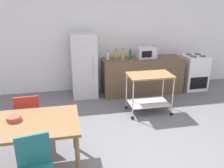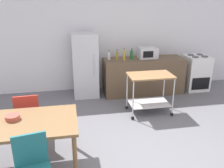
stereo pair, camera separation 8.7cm
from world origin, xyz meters
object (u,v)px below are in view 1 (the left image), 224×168
object	(u,v)px
refrigerator	(84,65)
bottle_soy_sauce	(116,55)
bottle_vinegar	(108,56)
bottle_sparkling_water	(130,55)
bottle_soda	(123,55)
dining_table	(23,128)
fruit_bowl	(14,118)
stove_oven	(194,72)
kitchen_cart	(149,87)
chair_red	(29,115)
microwave	(146,53)

from	to	relation	value
refrigerator	bottle_soy_sauce	world-z (taller)	refrigerator
bottle_vinegar	bottle_sparkling_water	size ratio (longest dim) A/B	0.86
bottle_vinegar	bottle_soda	distance (m)	0.38
bottle_vinegar	bottle_soda	xyz separation A→B (m)	(0.34, -0.16, 0.03)
dining_table	fruit_bowl	xyz separation A→B (m)	(-0.12, 0.10, 0.11)
stove_oven	bottle_soy_sauce	world-z (taller)	bottle_soy_sauce
kitchen_cart	bottle_sparkling_water	size ratio (longest dim) A/B	3.57
stove_oven	bottle_soy_sauce	size ratio (longest dim) A/B	3.87
bottle_soy_sauce	bottle_sparkling_water	world-z (taller)	bottle_sparkling_water
chair_red	microwave	world-z (taller)	microwave
stove_oven	bottle_soda	distance (m)	2.06
refrigerator	microwave	distance (m)	1.58
bottle_soy_sauce	bottle_sparkling_water	distance (m)	0.36
stove_oven	bottle_sparkling_water	bearing A→B (deg)	-179.93
dining_table	refrigerator	bearing A→B (deg)	67.82
dining_table	bottle_soda	xyz separation A→B (m)	(1.99, 2.44, 0.35)
bottle_soda	bottle_vinegar	bearing A→B (deg)	155.71
refrigerator	bottle_soy_sauce	distance (m)	0.82
dining_table	chair_red	bearing A→B (deg)	91.81
chair_red	bottle_vinegar	size ratio (longest dim) A/B	4.05
dining_table	refrigerator	distance (m)	2.84
bottle_soda	refrigerator	bearing A→B (deg)	168.60
bottle_vinegar	refrigerator	bearing A→B (deg)	176.94
bottle_vinegar	bottle_soy_sauce	size ratio (longest dim) A/B	0.93
bottle_soy_sauce	fruit_bowl	world-z (taller)	bottle_soy_sauce
bottle_vinegar	fruit_bowl	xyz separation A→B (m)	(-1.77, -2.49, -0.21)
refrigerator	chair_red	bearing A→B (deg)	-119.55
dining_table	stove_oven	distance (m)	4.72
chair_red	refrigerator	xyz separation A→B (m)	(1.09, 1.93, 0.26)
kitchen_cart	bottle_vinegar	size ratio (longest dim) A/B	4.14
chair_red	bottle_soda	xyz separation A→B (m)	(2.02, 1.74, 0.50)
stove_oven	chair_red	bearing A→B (deg)	-155.20
bottle_soda	bottle_sparkling_water	size ratio (longest dim) A/B	1.13
chair_red	refrigerator	bearing A→B (deg)	-122.73
dining_table	fruit_bowl	bearing A→B (deg)	140.04
chair_red	bottle_soy_sauce	size ratio (longest dim) A/B	3.75
refrigerator	bottle_soda	world-z (taller)	refrigerator
chair_red	bottle_sparkling_water	bearing A→B (deg)	-143.59
chair_red	stove_oven	xyz separation A→B (m)	(3.99, 1.84, -0.07)
microwave	fruit_bowl	size ratio (longest dim) A/B	2.37
bottle_soy_sauce	kitchen_cart	bearing A→B (deg)	-70.13
kitchen_cart	microwave	distance (m)	1.31
bottle_soy_sauce	bottle_vinegar	bearing A→B (deg)	-171.63
bottle_vinegar	bottle_soy_sauce	xyz separation A→B (m)	(0.21, 0.03, 0.00)
bottle_soda	bottle_sparkling_water	bearing A→B (deg)	25.92
fruit_bowl	bottle_sparkling_water	bearing A→B (deg)	46.42
stove_oven	microwave	bearing A→B (deg)	178.36
stove_oven	kitchen_cart	xyz separation A→B (m)	(-1.67, -1.15, 0.12)
kitchen_cart	fruit_bowl	bearing A→B (deg)	-151.78
bottle_vinegar	fruit_bowl	world-z (taller)	bottle_vinegar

